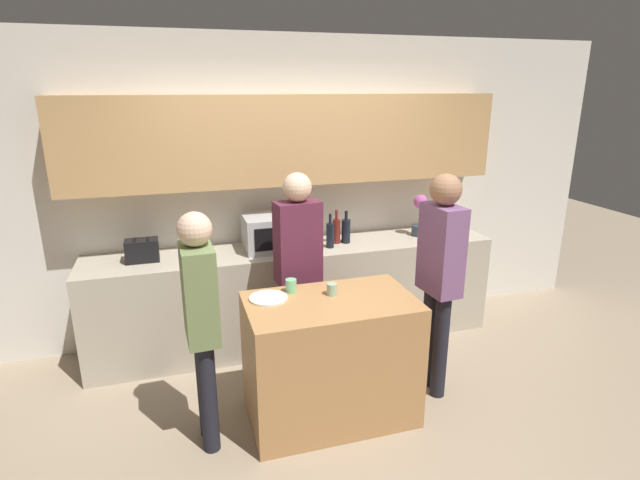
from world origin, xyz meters
TOP-DOWN VIEW (x-y plane):
  - ground_plane at (0.00, 0.00)m, footprint 14.00×14.00m
  - back_wall at (0.00, 1.66)m, footprint 6.40×0.40m
  - back_counter at (0.00, 1.39)m, footprint 3.60×0.62m
  - kitchen_island at (-0.05, 0.23)m, footprint 1.14×0.67m
  - microwave at (-0.19, 1.40)m, footprint 0.52×0.39m
  - toaster at (-1.28, 1.40)m, footprint 0.26×0.16m
  - potted_plant at (1.21, 1.40)m, footprint 0.14×0.14m
  - bottle_0 at (0.29, 1.29)m, footprint 0.07×0.07m
  - bottle_1 at (0.38, 1.40)m, footprint 0.07×0.07m
  - bottle_2 at (0.47, 1.39)m, footprint 0.08×0.08m
  - plate_on_island at (-0.45, 0.38)m, footprint 0.26×0.26m
  - cup_0 at (-0.27, 0.45)m, footprint 0.08×0.08m
  - cup_1 at (-0.01, 0.32)m, footprint 0.07×0.07m
  - person_left at (-0.12, 0.83)m, footprint 0.36×0.23m
  - person_center at (-0.90, 0.20)m, footprint 0.21×0.35m
  - person_right at (0.80, 0.30)m, footprint 0.22×0.35m

SIDE VIEW (x-z plane):
  - ground_plane at x=0.00m, z-range 0.00..0.00m
  - kitchen_island at x=-0.05m, z-range 0.00..0.89m
  - back_counter at x=0.00m, z-range 0.00..0.90m
  - plate_on_island at x=-0.45m, z-range 0.89..0.91m
  - person_center at x=-0.90m, z-range 0.14..1.71m
  - cup_1 at x=-0.01m, z-range 0.89..0.97m
  - cup_0 at x=-0.27m, z-range 0.89..0.98m
  - person_left at x=-0.12m, z-range 0.16..1.82m
  - toaster at x=-1.28m, z-range 0.90..1.08m
  - person_right at x=0.80m, z-range 0.16..1.86m
  - bottle_2 at x=0.47m, z-range 0.87..1.16m
  - bottle_0 at x=0.29m, z-range 0.87..1.17m
  - bottle_1 at x=0.38m, z-range 0.87..1.17m
  - microwave at x=-0.19m, z-range 0.90..1.20m
  - potted_plant at x=1.21m, z-range 0.90..1.30m
  - back_wall at x=0.00m, z-range 0.19..2.89m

